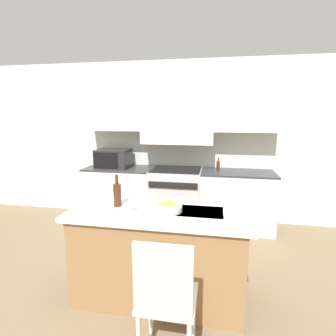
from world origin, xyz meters
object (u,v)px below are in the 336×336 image
object	(u,v)px
microwave	(114,158)
island_chair	(166,295)
oil_bottle_on_counter	(218,166)
wine_glass_near	(131,200)
fruit_bowl	(167,207)
wine_glass_far	(154,195)
range_stove	(176,197)
wine_bottle	(117,194)

from	to	relation	value
microwave	island_chair	bearing A→B (deg)	-61.34
island_chair	oil_bottle_on_counter	distance (m)	2.65
microwave	wine_glass_near	distance (m)	2.14
microwave	oil_bottle_on_counter	distance (m)	1.75
wine_glass_near	fruit_bowl	xyz separation A→B (m)	(0.33, 0.08, -0.08)
wine_glass_far	range_stove	bearing A→B (deg)	91.08
fruit_bowl	oil_bottle_on_counter	size ratio (longest dim) A/B	1.29
wine_bottle	wine_glass_near	distance (m)	0.22
microwave	wine_glass_far	world-z (taller)	microwave
wine_bottle	fruit_bowl	xyz separation A→B (m)	(0.51, -0.04, -0.09)
wine_glass_far	fruit_bowl	distance (m)	0.22
range_stove	wine_glass_near	world-z (taller)	wine_glass_near
range_stove	wine_bottle	size ratio (longest dim) A/B	2.96
island_chair	oil_bottle_on_counter	size ratio (longest dim) A/B	4.73
oil_bottle_on_counter	fruit_bowl	bearing A→B (deg)	-104.15
wine_bottle	wine_glass_near	world-z (taller)	wine_bottle
wine_glass_near	wine_glass_far	size ratio (longest dim) A/B	1.00
microwave	wine_glass_far	distance (m)	2.04
island_chair	fruit_bowl	distance (m)	0.81
range_stove	wine_glass_far	bearing A→B (deg)	-88.92
island_chair	wine_bottle	bearing A→B (deg)	130.24
island_chair	fruit_bowl	xyz separation A→B (m)	(-0.12, 0.70, 0.39)
wine_bottle	wine_glass_near	size ratio (longest dim) A/B	1.94
microwave	wine_glass_far	xyz separation A→B (m)	(1.11, -1.71, -0.05)
island_chair	wine_glass_near	distance (m)	0.90
oil_bottle_on_counter	wine_glass_far	bearing A→B (deg)	-109.93
range_stove	island_chair	bearing A→B (deg)	-82.94
microwave	wine_bottle	world-z (taller)	same
wine_glass_near	wine_bottle	bearing A→B (deg)	145.42
microwave	fruit_bowl	xyz separation A→B (m)	(1.27, -1.84, -0.13)
microwave	fruit_bowl	distance (m)	2.24
wine_bottle	fruit_bowl	world-z (taller)	wine_bottle
wine_bottle	oil_bottle_on_counter	xyz separation A→B (m)	(0.99, 1.84, -0.03)
range_stove	wine_bottle	world-z (taller)	wine_bottle
range_stove	oil_bottle_on_counter	world-z (taller)	oil_bottle_on_counter
fruit_bowl	oil_bottle_on_counter	xyz separation A→B (m)	(0.47, 1.88, 0.06)
wine_glass_near	fruit_bowl	distance (m)	0.35
range_stove	fruit_bowl	size ratio (longest dim) A/B	3.44
island_chair	wine_glass_far	world-z (taller)	wine_glass_far
range_stove	wine_glass_far	size ratio (longest dim) A/B	5.75
fruit_bowl	wine_bottle	bearing A→B (deg)	175.51
island_chair	wine_bottle	size ratio (longest dim) A/B	3.15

